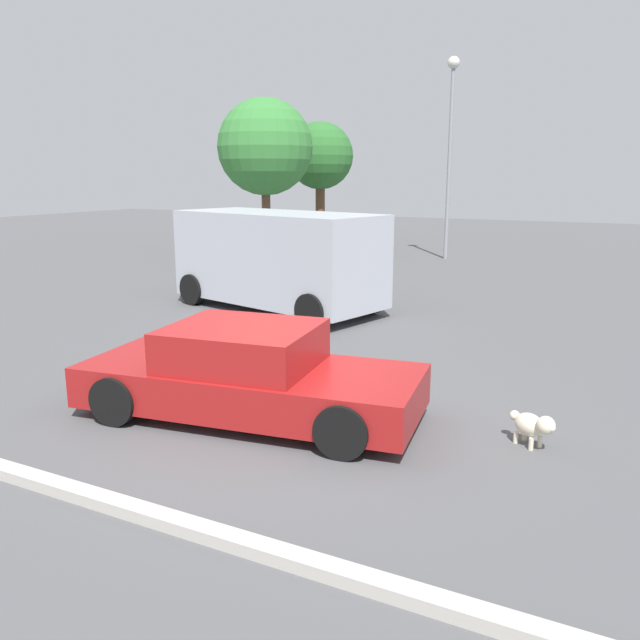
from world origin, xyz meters
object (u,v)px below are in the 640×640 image
sedan_foreground (249,375)px  dog (533,425)px  van_white (278,258)px  light_post_mid (451,127)px

sedan_foreground → dog: 3.57m
van_white → light_post_mid: light_post_mid is taller
sedan_foreground → dog: size_ratio=8.23×
sedan_foreground → light_post_mid: bearing=89.7°
dog → light_post_mid: size_ratio=0.08×
light_post_mid → van_white: bearing=-94.4°
van_white → dog: bearing=-24.9°
dog → light_post_mid: bearing=142.0°
light_post_mid → sedan_foreground: bearing=-82.2°
sedan_foreground → van_white: size_ratio=0.84×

